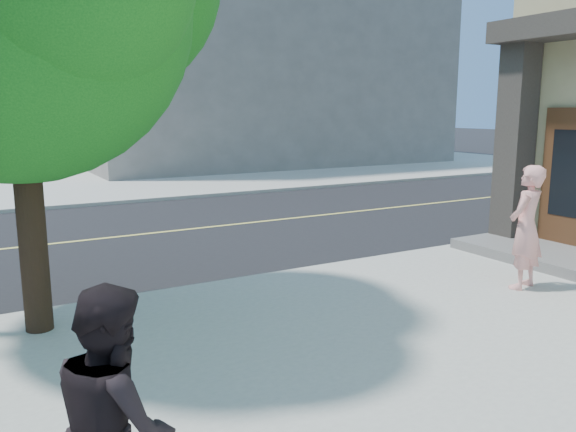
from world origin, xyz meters
TOP-DOWN VIEW (x-y plane):
  - sidewalk_ne at (13.50, 21.50)m, footprint 29.00×25.00m
  - filler_ne at (14.00, 22.00)m, footprint 18.00×16.00m
  - man_on_phone at (7.44, -2.62)m, footprint 0.77×0.61m
  - pedestrian at (0.86, -4.95)m, footprint 0.65×0.83m

SIDE VIEW (x-z plane):
  - sidewalk_ne at x=13.50m, z-range 0.00..0.12m
  - pedestrian at x=0.86m, z-range 0.12..1.81m
  - man_on_phone at x=7.44m, z-range 0.12..1.98m
  - filler_ne at x=14.00m, z-range 0.12..14.12m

